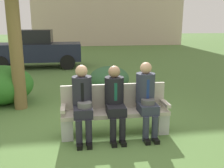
# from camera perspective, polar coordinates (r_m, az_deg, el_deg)

# --- Properties ---
(ground_plane) EXTENTS (80.00, 80.00, 0.00)m
(ground_plane) POSITION_cam_1_polar(r_m,az_deg,el_deg) (4.70, -3.69, -11.43)
(ground_plane) COLOR #507539
(park_bench) EXTENTS (1.93, 0.44, 0.90)m
(park_bench) POSITION_cam_1_polar(r_m,az_deg,el_deg) (4.62, 0.65, -6.17)
(park_bench) COLOR #B7AD9E
(park_bench) RESTS_ON ground
(seated_man_left) EXTENTS (0.34, 0.72, 1.30)m
(seated_man_left) POSITION_cam_1_polar(r_m,az_deg,el_deg) (4.34, -6.69, -3.41)
(seated_man_left) COLOR #23232D
(seated_man_left) RESTS_ON ground
(seated_man_middle) EXTENTS (0.34, 0.72, 1.27)m
(seated_man_middle) POSITION_cam_1_polar(r_m,az_deg,el_deg) (4.40, 0.69, -3.23)
(seated_man_middle) COLOR black
(seated_man_middle) RESTS_ON ground
(seated_man_right) EXTENTS (0.34, 0.72, 1.32)m
(seated_man_right) POSITION_cam_1_polar(r_m,az_deg,el_deg) (4.52, 7.82, -2.62)
(seated_man_right) COLOR #2D3342
(seated_man_right) RESTS_ON ground
(shrub_near_bench) EXTENTS (1.53, 1.40, 0.96)m
(shrub_near_bench) POSITION_cam_1_polar(r_m,az_deg,el_deg) (6.87, -23.67, -0.16)
(shrub_near_bench) COLOR #2E7025
(shrub_near_bench) RESTS_ON ground
(shrub_mid_lawn) EXTENTS (1.18, 1.08, 0.74)m
(shrub_mid_lawn) POSITION_cam_1_polar(r_m,az_deg,el_deg) (7.48, -0.62, 1.23)
(shrub_mid_lawn) COLOR #325C38
(shrub_mid_lawn) RESTS_ON ground
(parked_car_near) EXTENTS (3.90, 1.70, 1.68)m
(parked_car_near) POSITION_cam_1_polar(r_m,az_deg,el_deg) (11.85, -16.89, 7.61)
(parked_car_near) COLOR #1E2338
(parked_car_near) RESTS_ON ground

